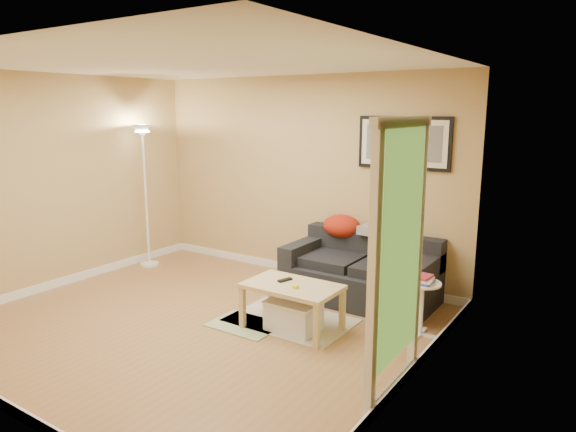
# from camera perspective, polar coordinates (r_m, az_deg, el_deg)

# --- Properties ---
(floor) EXTENTS (4.50, 4.50, 0.00)m
(floor) POSITION_cam_1_polar(r_m,az_deg,el_deg) (5.62, -9.71, -11.38)
(floor) COLOR #996B41
(floor) RESTS_ON ground
(ceiling) EXTENTS (4.50, 4.50, 0.00)m
(ceiling) POSITION_cam_1_polar(r_m,az_deg,el_deg) (5.20, -10.72, 16.06)
(ceiling) COLOR white
(ceiling) RESTS_ON wall_back
(wall_back) EXTENTS (4.50, 0.00, 4.50)m
(wall_back) POSITION_cam_1_polar(r_m,az_deg,el_deg) (6.82, 1.52, 4.19)
(wall_back) COLOR tan
(wall_back) RESTS_ON ground
(wall_left) EXTENTS (0.00, 4.00, 4.00)m
(wall_left) POSITION_cam_1_polar(r_m,az_deg,el_deg) (6.99, -23.66, 3.41)
(wall_left) COLOR tan
(wall_left) RESTS_ON ground
(wall_right) EXTENTS (0.00, 4.00, 4.00)m
(wall_right) POSITION_cam_1_polar(r_m,az_deg,el_deg) (4.06, 13.43, -1.23)
(wall_right) COLOR tan
(wall_right) RESTS_ON ground
(baseboard_back) EXTENTS (4.50, 0.02, 0.10)m
(baseboard_back) POSITION_cam_1_polar(r_m,az_deg,el_deg) (7.08, 1.43, -5.90)
(baseboard_back) COLOR white
(baseboard_back) RESTS_ON ground
(baseboard_front) EXTENTS (4.50, 0.02, 0.10)m
(baseboard_front) POSITION_cam_1_polar(r_m,az_deg,el_deg) (4.53, -28.16, -17.92)
(baseboard_front) COLOR white
(baseboard_front) RESTS_ON ground
(baseboard_left) EXTENTS (0.02, 4.00, 0.10)m
(baseboard_left) POSITION_cam_1_polar(r_m,az_deg,el_deg) (7.25, -22.81, -6.42)
(baseboard_left) COLOR white
(baseboard_left) RESTS_ON ground
(baseboard_right) EXTENTS (0.02, 4.00, 0.10)m
(baseboard_right) POSITION_cam_1_polar(r_m,az_deg,el_deg) (4.50, 12.53, -16.93)
(baseboard_right) COLOR white
(baseboard_right) RESTS_ON ground
(sofa) EXTENTS (1.70, 0.90, 0.75)m
(sofa) POSITION_cam_1_polar(r_m,az_deg,el_deg) (6.09, 7.86, -5.73)
(sofa) COLOR black
(sofa) RESTS_ON ground
(red_throw) EXTENTS (0.48, 0.36, 0.28)m
(red_throw) POSITION_cam_1_polar(r_m,az_deg,el_deg) (6.43, 5.88, -1.12)
(red_throw) COLOR #BB3211
(red_throw) RESTS_ON sofa
(plaid_throw) EXTENTS (0.45, 0.32, 0.10)m
(plaid_throw) POSITION_cam_1_polar(r_m,az_deg,el_deg) (6.19, 9.75, -1.63)
(plaid_throw) COLOR tan
(plaid_throw) RESTS_ON sofa
(framed_print_left) EXTENTS (0.50, 0.04, 0.60)m
(framed_print_left) POSITION_cam_1_polar(r_m,az_deg,el_deg) (6.24, 9.92, 7.95)
(framed_print_left) COLOR black
(framed_print_left) RESTS_ON wall_back
(framed_print_right) EXTENTS (0.50, 0.04, 0.60)m
(framed_print_right) POSITION_cam_1_polar(r_m,az_deg,el_deg) (6.03, 15.18, 7.60)
(framed_print_right) COLOR black
(framed_print_right) RESTS_ON wall_back
(area_rug) EXTENTS (1.25, 0.85, 0.01)m
(area_rug) POSITION_cam_1_polar(r_m,az_deg,el_deg) (5.58, 0.29, -11.31)
(area_rug) COLOR beige
(area_rug) RESTS_ON ground
(green_runner) EXTENTS (0.70, 0.50, 0.01)m
(green_runner) POSITION_cam_1_polar(r_m,az_deg,el_deg) (5.50, -4.74, -11.73)
(green_runner) COLOR #668C4C
(green_runner) RESTS_ON ground
(coffee_table) EXTENTS (0.96, 0.60, 0.47)m
(coffee_table) POSITION_cam_1_polar(r_m,az_deg,el_deg) (5.31, 0.45, -9.87)
(coffee_table) COLOR #D2B380
(coffee_table) RESTS_ON ground
(remote_control) EXTENTS (0.09, 0.17, 0.02)m
(remote_control) POSITION_cam_1_polar(r_m,az_deg,el_deg) (5.33, -0.33, -6.99)
(remote_control) COLOR black
(remote_control) RESTS_ON coffee_table
(tape_roll) EXTENTS (0.07, 0.07, 0.03)m
(tape_roll) POSITION_cam_1_polar(r_m,az_deg,el_deg) (5.12, 0.82, -7.69)
(tape_roll) COLOR yellow
(tape_roll) RESTS_ON coffee_table
(storage_bin) EXTENTS (0.52, 0.38, 0.32)m
(storage_bin) POSITION_cam_1_polar(r_m,az_deg,el_deg) (5.30, 0.61, -10.80)
(storage_bin) COLOR white
(storage_bin) RESTS_ON ground
(side_table) EXTENTS (0.36, 0.36, 0.54)m
(side_table) POSITION_cam_1_polar(r_m,az_deg,el_deg) (5.32, 14.34, -9.78)
(side_table) COLOR white
(side_table) RESTS_ON ground
(book_stack) EXTENTS (0.24, 0.27, 0.07)m
(book_stack) POSITION_cam_1_polar(r_m,az_deg,el_deg) (5.21, 14.53, -6.67)
(book_stack) COLOR #3747A6
(book_stack) RESTS_ON side_table
(floor_lamp) EXTENTS (0.26, 0.26, 1.99)m
(floor_lamp) POSITION_cam_1_polar(r_m,az_deg,el_deg) (7.51, -15.22, 1.69)
(floor_lamp) COLOR white
(floor_lamp) RESTS_ON ground
(doorway) EXTENTS (0.12, 1.01, 2.13)m
(doorway) POSITION_cam_1_polar(r_m,az_deg,el_deg) (4.01, 11.82, -5.38)
(doorway) COLOR white
(doorway) RESTS_ON ground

